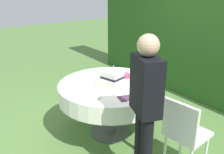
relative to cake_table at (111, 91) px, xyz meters
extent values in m
plane|color=#547A3D|center=(0.00, 0.00, -0.64)|extent=(20.00, 20.00, 0.00)
cube|color=#28561E|center=(0.00, 2.12, 0.69)|extent=(5.34, 0.60, 2.65)
cylinder|color=#4C4C51|center=(0.00, 0.00, -0.63)|extent=(0.57, 0.57, 0.02)
cylinder|color=#4C4C51|center=(0.00, 0.00, -0.28)|extent=(0.11, 0.11, 0.72)
cylinder|color=olive|center=(0.00, 0.00, 0.10)|extent=(1.36, 1.36, 0.03)
cylinder|color=white|center=(0.00, 0.00, 0.00)|extent=(1.39, 1.39, 0.22)
cube|color=silver|center=(0.05, 0.01, 0.16)|extent=(0.38, 0.38, 0.09)
cube|color=silver|center=(0.05, 0.01, 0.25)|extent=(0.29, 0.29, 0.09)
cube|color=black|center=(0.05, 0.01, 0.22)|extent=(0.30, 0.30, 0.03)
sphere|color=#D13866|center=(0.14, 0.15, 0.23)|extent=(0.10, 0.10, 0.10)
cylinder|color=silver|center=(0.05, 0.01, 0.34)|extent=(0.01, 0.01, 0.08)
cylinder|color=white|center=(-0.15, 0.49, 0.12)|extent=(0.13, 0.13, 0.01)
cylinder|color=white|center=(0.25, -0.39, 0.12)|extent=(0.14, 0.14, 0.01)
cube|color=#4C2D47|center=(0.48, -0.13, 0.12)|extent=(0.18, 0.18, 0.01)
cylinder|color=white|center=(1.24, 0.42, -0.41)|extent=(0.03, 0.03, 0.45)
cylinder|color=white|center=(0.92, 0.39, -0.41)|extent=(0.03, 0.03, 0.45)
cylinder|color=white|center=(0.95, 0.07, -0.41)|extent=(0.03, 0.03, 0.45)
cube|color=white|center=(1.10, 0.24, -0.17)|extent=(0.44, 0.44, 0.04)
cube|color=white|center=(1.12, 0.06, 0.05)|extent=(0.40, 0.08, 0.40)
cylinder|color=black|center=(1.06, -0.33, -0.21)|extent=(0.12, 0.12, 0.85)
cylinder|color=black|center=(0.91, -0.27, -0.21)|extent=(0.12, 0.12, 0.85)
cube|color=black|center=(0.98, -0.30, 0.49)|extent=(0.41, 0.32, 0.55)
sphere|color=tan|center=(0.98, -0.30, 0.86)|extent=(0.20, 0.20, 0.20)
camera|label=1|loc=(2.54, -1.81, 1.38)|focal=40.80mm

